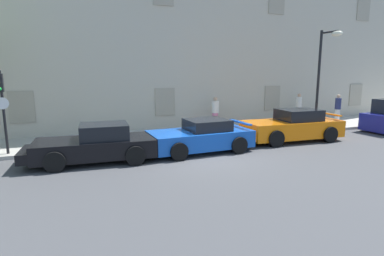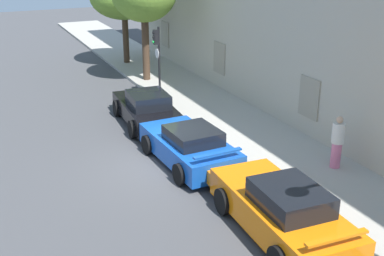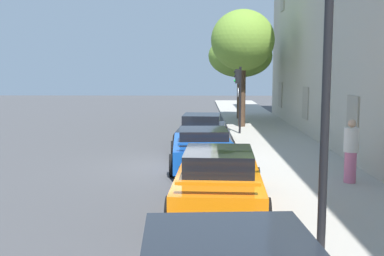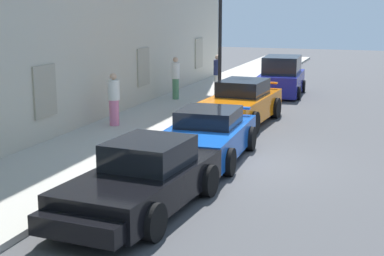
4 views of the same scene
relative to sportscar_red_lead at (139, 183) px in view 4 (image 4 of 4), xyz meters
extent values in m
plane|color=#444447|center=(4.16, -0.77, -0.61)|extent=(80.00, 80.00, 0.00)
cube|color=#A8A399|center=(4.16, 3.11, -0.54)|extent=(60.00, 3.48, 0.14)
cube|color=#9E937F|center=(4.16, 4.82, 0.99)|extent=(1.10, 0.06, 1.50)
cube|color=#9E937F|center=(11.10, 4.82, 0.99)|extent=(1.10, 0.06, 1.50)
cube|color=#9E937F|center=(18.04, 4.82, 0.99)|extent=(1.10, 0.06, 1.50)
cube|color=black|center=(0.13, -0.01, -0.08)|extent=(4.32, 2.09, 0.64)
cube|color=black|center=(0.44, -0.03, 0.50)|extent=(1.78, 1.56, 0.53)
cube|color=black|center=(-1.71, 0.12, -0.16)|extent=(1.37, 1.74, 0.35)
cylinder|color=black|center=(-1.23, -0.82, -0.26)|extent=(0.71, 0.29, 0.69)
cylinder|color=black|center=(-1.11, 0.98, -0.26)|extent=(0.71, 0.29, 0.69)
cylinder|color=black|center=(1.37, -1.00, -0.26)|extent=(0.71, 0.29, 0.69)
cylinder|color=black|center=(1.49, 0.80, -0.26)|extent=(0.71, 0.29, 0.69)
cube|color=#144CB2|center=(4.22, -0.02, -0.08)|extent=(4.21, 2.02, 0.68)
cube|color=black|center=(4.53, 0.00, 0.48)|extent=(1.71, 1.56, 0.44)
cube|color=#144CB2|center=(2.40, -0.08, -0.16)|extent=(1.30, 1.77, 0.37)
cube|color=#144CB2|center=(6.13, 0.05, 0.48)|extent=(0.22, 1.60, 0.06)
cylinder|color=black|center=(2.97, -1.00, -0.27)|extent=(0.69, 0.26, 0.68)
cylinder|color=black|center=(2.91, 0.87, -0.27)|extent=(0.69, 0.26, 0.68)
cylinder|color=black|center=(5.54, -0.91, -0.27)|extent=(0.69, 0.26, 0.68)
cylinder|color=black|center=(5.47, 0.97, -0.27)|extent=(0.69, 0.26, 0.68)
cube|color=orange|center=(9.06, 0.31, -0.03)|extent=(4.71, 2.04, 0.76)
cube|color=black|center=(9.40, 0.29, 0.61)|extent=(1.92, 1.54, 0.52)
cube|color=orange|center=(7.02, 0.41, -0.12)|extent=(1.47, 1.73, 0.42)
cube|color=orange|center=(11.18, 0.20, 0.57)|extent=(0.24, 1.54, 0.06)
cylinder|color=black|center=(7.58, -0.53, -0.24)|extent=(0.75, 0.28, 0.74)
cylinder|color=black|center=(7.67, 1.28, -0.24)|extent=(0.75, 0.28, 0.74)
cylinder|color=black|center=(10.45, -0.67, -0.24)|extent=(0.75, 0.28, 0.74)
cylinder|color=black|center=(10.53, 1.14, -0.24)|extent=(0.75, 0.28, 0.74)
cube|color=navy|center=(15.91, 0.15, -0.05)|extent=(3.85, 1.95, 0.91)
cube|color=#1E232B|center=(15.91, 0.15, 0.78)|extent=(2.34, 1.65, 0.75)
cylinder|color=black|center=(14.84, -0.78, -0.32)|extent=(0.58, 0.23, 0.56)
cylinder|color=black|center=(14.73, 0.95, -0.32)|extent=(0.58, 0.23, 0.56)
cylinder|color=black|center=(17.08, -0.65, -0.32)|extent=(0.58, 0.23, 0.56)
cylinder|color=black|center=(16.98, 1.08, -0.32)|extent=(0.58, 0.23, 0.56)
cylinder|color=black|center=(11.92, 1.89, 2.14)|extent=(0.14, 0.14, 5.22)
cylinder|color=pink|center=(6.78, 3.97, -0.04)|extent=(0.37, 0.37, 0.84)
cylinder|color=silver|center=(6.78, 3.97, 0.70)|extent=(0.47, 0.47, 0.65)
sphere|color=tan|center=(6.78, 3.97, 1.15)|extent=(0.22, 0.22, 0.22)
cylinder|color=silver|center=(14.29, 2.70, -0.04)|extent=(0.35, 0.35, 0.86)
cylinder|color=navy|center=(14.29, 2.70, 0.72)|extent=(0.44, 0.44, 0.66)
sphere|color=tan|center=(14.29, 2.70, 1.17)|extent=(0.22, 0.22, 0.22)
cylinder|color=#4C7F59|center=(12.45, 3.97, -0.03)|extent=(0.30, 0.30, 0.87)
cylinder|color=silver|center=(12.45, 3.97, 0.73)|extent=(0.38, 0.38, 0.67)
sphere|color=tan|center=(12.45, 3.97, 1.19)|extent=(0.22, 0.22, 0.22)
camera|label=1|loc=(-0.59, -11.60, 2.66)|focal=29.33mm
camera|label=2|loc=(17.88, -6.27, 6.44)|focal=46.32mm
camera|label=3|loc=(19.63, -0.14, 2.65)|focal=44.97mm
camera|label=4|loc=(-9.89, -4.56, 3.44)|focal=53.86mm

